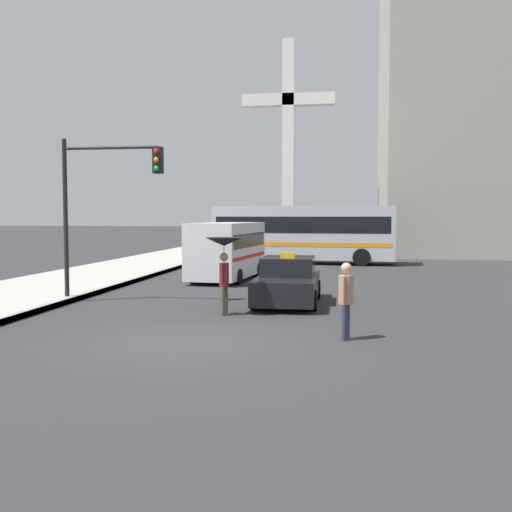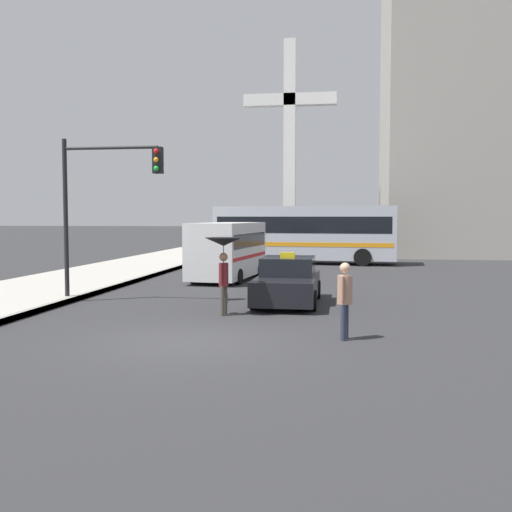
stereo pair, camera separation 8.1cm
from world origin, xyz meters
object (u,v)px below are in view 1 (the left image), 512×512
at_px(monument_cross, 288,132).
at_px(city_bus, 304,232).
at_px(traffic_light, 105,189).
at_px(pedestrian_man, 346,294).
at_px(taxi, 288,282).
at_px(ambulance_van, 227,248).
at_px(pedestrian_with_umbrella, 224,252).

bearing_deg(monument_cross, city_bus, -80.52).
bearing_deg(city_bus, traffic_light, 168.09).
xyz_separation_m(pedestrian_man, traffic_light, (-7.36, 4.63, 2.54)).
bearing_deg(traffic_light, taxi, 6.35).
bearing_deg(ambulance_van, monument_cross, -85.75).
bearing_deg(pedestrian_with_umbrella, city_bus, 6.44).
distance_m(pedestrian_with_umbrella, traffic_light, 4.85).
relative_size(taxi, ambulance_van, 0.78).
bearing_deg(city_bus, pedestrian_with_umbrella, -177.95).
xyz_separation_m(pedestrian_with_umbrella, pedestrian_man, (3.26, -2.79, -0.71)).
xyz_separation_m(ambulance_van, pedestrian_with_umbrella, (1.67, -9.01, 0.37)).
relative_size(ambulance_van, pedestrian_with_umbrella, 2.61).
relative_size(city_bus, monument_cross, 0.65).
bearing_deg(city_bus, pedestrian_man, -168.77).
bearing_deg(pedestrian_with_umbrella, ambulance_van, 20.00).
relative_size(taxi, monument_cross, 0.27).
relative_size(pedestrian_man, monument_cross, 0.10).
bearing_deg(ambulance_van, traffic_light, 77.30).
distance_m(city_bus, traffic_light, 17.45).
height_order(ambulance_van, city_bus, city_bus).
height_order(taxi, pedestrian_with_umbrella, pedestrian_with_umbrella).
distance_m(city_bus, pedestrian_with_umbrella, 18.47).
bearing_deg(city_bus, monument_cross, 14.62).
bearing_deg(monument_cross, ambulance_van, -91.78).
distance_m(pedestrian_man, traffic_light, 9.06).
bearing_deg(pedestrian_man, city_bus, -158.78).
bearing_deg(taxi, city_bus, -88.13).
height_order(city_bus, pedestrian_man, city_bus).
distance_m(ambulance_van, pedestrian_with_umbrella, 9.17).
xyz_separation_m(city_bus, pedestrian_man, (2.27, -21.23, -0.81)).
height_order(ambulance_van, pedestrian_man, ambulance_van).
xyz_separation_m(city_bus, pedestrian_with_umbrella, (-0.99, -18.44, -0.10)).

